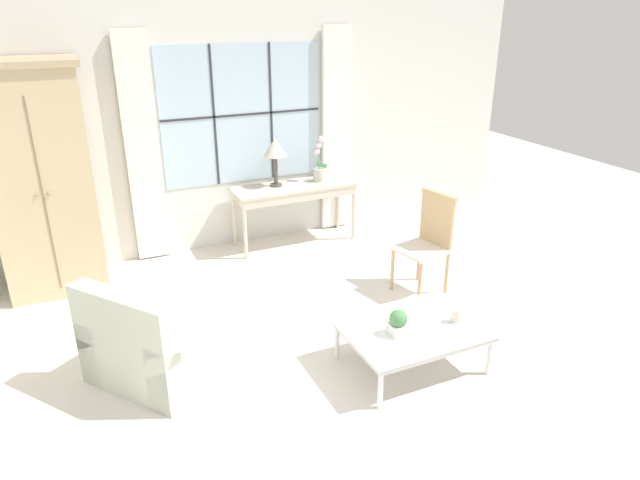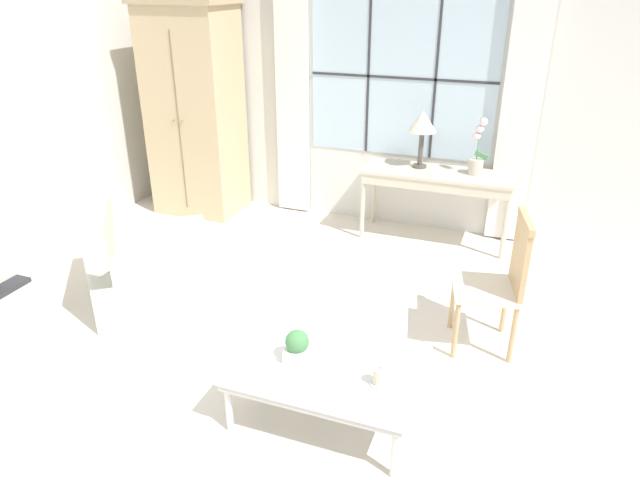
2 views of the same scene
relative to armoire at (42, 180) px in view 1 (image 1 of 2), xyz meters
The scene contains 11 objects.
ground_plane 3.58m from the armoire, 50.61° to the right, with size 14.00×14.00×0.00m, color silver.
wall_back_windowed 2.21m from the armoire, 10.46° to the left, with size 7.20×0.14×2.80m.
armoire is the anchor object (origin of this frame).
console_table 2.68m from the armoire, ahead, with size 1.46×0.50×0.72m.
table_lamp 2.44m from the armoire, ahead, with size 0.27×0.27×0.56m.
potted_orchid 2.99m from the armoire, ahead, with size 0.18×0.14×0.54m.
armchair_upholstered 2.23m from the armoire, 70.72° to the right, with size 1.25×1.25×0.84m.
side_chair_wooden 3.79m from the armoire, 25.70° to the right, with size 0.52×0.52×1.01m.
coffee_table 3.77m from the armoire, 47.21° to the right, with size 1.08×0.79×0.37m.
potted_plant_small 3.66m from the armoire, 49.87° to the right, with size 0.14×0.14×0.20m.
pillar_candle 4.05m from the armoire, 44.69° to the right, with size 0.10×0.10×0.12m.
Camera 1 is at (-1.94, -3.27, 2.72)m, focal length 32.00 mm.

